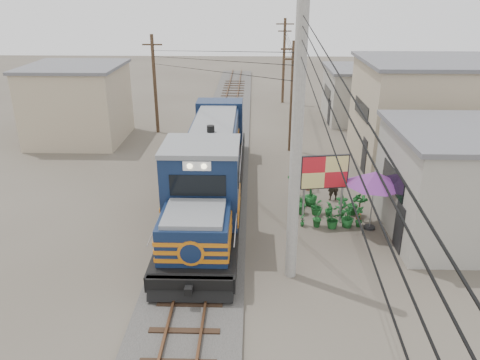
{
  "coord_description": "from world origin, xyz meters",
  "views": [
    {
      "loc": [
        2.03,
        -15.37,
        9.95
      ],
      "look_at": [
        1.51,
        3.43,
        2.2
      ],
      "focal_mm": 35.0,
      "sensor_mm": 36.0,
      "label": 1
    }
  ],
  "objects_px": {
    "billboard": "(325,174)",
    "vendor": "(334,185)",
    "locomotive": "(210,168)",
    "market_umbrella": "(375,179)"
  },
  "relations": [
    {
      "from": "billboard",
      "to": "locomotive",
      "type": "bearing_deg",
      "value": 148.52
    },
    {
      "from": "billboard",
      "to": "vendor",
      "type": "height_order",
      "value": "billboard"
    },
    {
      "from": "locomotive",
      "to": "vendor",
      "type": "distance_m",
      "value": 6.21
    },
    {
      "from": "billboard",
      "to": "market_umbrella",
      "type": "distance_m",
      "value": 2.14
    },
    {
      "from": "locomotive",
      "to": "vendor",
      "type": "bearing_deg",
      "value": 3.57
    },
    {
      "from": "billboard",
      "to": "market_umbrella",
      "type": "height_order",
      "value": "billboard"
    },
    {
      "from": "billboard",
      "to": "vendor",
      "type": "relative_size",
      "value": 2.07
    },
    {
      "from": "locomotive",
      "to": "market_umbrella",
      "type": "relative_size",
      "value": 5.88
    },
    {
      "from": "locomotive",
      "to": "billboard",
      "type": "relative_size",
      "value": 5.09
    },
    {
      "from": "market_umbrella",
      "to": "vendor",
      "type": "xyz_separation_m",
      "value": [
        -1.17,
        2.99,
        -1.6
      ]
    }
  ]
}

